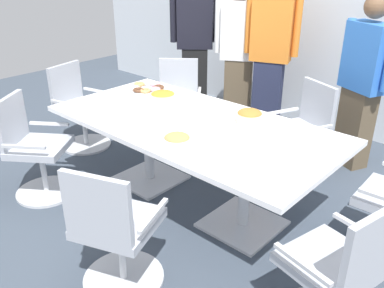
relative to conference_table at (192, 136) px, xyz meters
The scene contains 18 objects.
ground_plane 0.63m from the conference_table, ahead, with size 10.00×10.00×0.01m, color #3D4754.
back_wall 2.52m from the conference_table, 90.00° to the left, with size 8.00×0.10×2.80m, color silver.
conference_table is the anchor object (origin of this frame).
office_chair_0 1.41m from the conference_table, 143.20° to the right, with size 0.75×0.75×0.91m.
office_chair_1 1.15m from the conference_table, 72.71° to the right, with size 0.70×0.70×0.91m.
office_chair_2 1.61m from the conference_table, 18.15° to the right, with size 0.65×0.65×0.91m.
office_chair_4 1.17m from the conference_table, 67.63° to the left, with size 0.71×0.71×0.91m.
office_chair_5 1.37m from the conference_table, 139.17° to the left, with size 0.76×0.76×0.91m.
office_chair_6 1.72m from the conference_table, behind, with size 0.64×0.64×0.91m.
person_standing_0 2.14m from the conference_table, 131.38° to the left, with size 0.51×0.47×1.89m.
person_standing_1 1.89m from the conference_table, 114.70° to the left, with size 0.57×0.41×1.75m.
person_standing_2 1.79m from the conference_table, 102.21° to the left, with size 0.60×0.36×1.84m.
person_standing_3 1.80m from the conference_table, 65.79° to the left, with size 0.59×0.38×1.67m.
snack_bowl_chips_orange 0.63m from the conference_table, 158.75° to the left, with size 0.25×0.25×0.08m.
snack_bowl_pretzels 0.50m from the conference_table, 41.60° to the left, with size 0.22×0.22×0.11m.
snack_bowl_cookies 0.50m from the conference_table, 60.79° to the right, with size 0.21×0.21×0.09m.
donut_platter 0.98m from the conference_table, 160.17° to the left, with size 0.35×0.35×0.04m.
napkin_pile 0.55m from the conference_table, 136.64° to the right, with size 0.20×0.20×0.08m, color white.
Camera 1 is at (2.09, -2.30, 2.01)m, focal length 38.61 mm.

